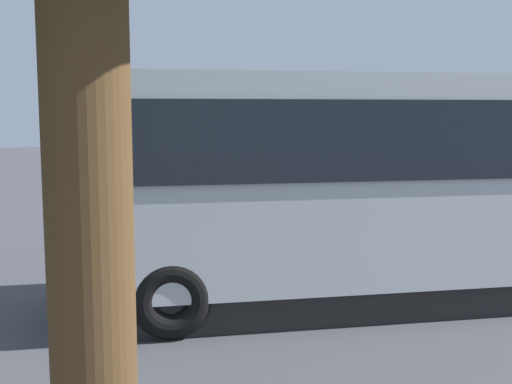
{
  "coord_description": "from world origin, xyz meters",
  "views": [
    {
      "loc": [
        3.8,
        13.23,
        2.77
      ],
      "look_at": [
        0.22,
        0.31,
        1.1
      ],
      "focal_mm": 45.53,
      "sensor_mm": 36.0,
      "label": 1
    }
  ],
  "objects_px": {
    "spectator_centre": "(253,204)",
    "parked_motorcycle_dark": "(349,239)",
    "spectator_far_left": "(371,200)",
    "spectator_left": "(305,204)",
    "parked_motorcycle_silver": "(169,247)",
    "stunt_motorcycle": "(165,187)",
    "tour_bus": "(386,189)"
  },
  "relations": [
    {
      "from": "spectator_centre",
      "to": "parked_motorcycle_dark",
      "type": "distance_m",
      "value": 1.87
    },
    {
      "from": "spectator_far_left",
      "to": "parked_motorcycle_dark",
      "type": "xyz_separation_m",
      "value": [
        0.8,
        0.79,
        -0.59
      ]
    },
    {
      "from": "spectator_left",
      "to": "parked_motorcycle_dark",
      "type": "height_order",
      "value": "spectator_left"
    },
    {
      "from": "spectator_centre",
      "to": "parked_motorcycle_dark",
      "type": "xyz_separation_m",
      "value": [
        -1.58,
        0.8,
        -0.6
      ]
    },
    {
      "from": "spectator_centre",
      "to": "parked_motorcycle_silver",
      "type": "height_order",
      "value": "spectator_centre"
    },
    {
      "from": "parked_motorcycle_dark",
      "to": "spectator_centre",
      "type": "bearing_deg",
      "value": -26.87
    },
    {
      "from": "spectator_left",
      "to": "parked_motorcycle_dark",
      "type": "xyz_separation_m",
      "value": [
        -0.46,
        1.09,
        -0.51
      ]
    },
    {
      "from": "spectator_centre",
      "to": "stunt_motorcycle",
      "type": "xyz_separation_m",
      "value": [
        1.14,
        -3.61,
        -0.05
      ]
    },
    {
      "from": "tour_bus",
      "to": "spectator_far_left",
      "type": "xyz_separation_m",
      "value": [
        -1.14,
        -2.86,
        -0.58
      ]
    },
    {
      "from": "spectator_far_left",
      "to": "parked_motorcycle_silver",
      "type": "relative_size",
      "value": 0.88
    },
    {
      "from": "spectator_far_left",
      "to": "spectator_left",
      "type": "relative_size",
      "value": 1.08
    },
    {
      "from": "parked_motorcycle_silver",
      "to": "parked_motorcycle_dark",
      "type": "distance_m",
      "value": 3.23
    },
    {
      "from": "parked_motorcycle_dark",
      "to": "stunt_motorcycle",
      "type": "height_order",
      "value": "stunt_motorcycle"
    },
    {
      "from": "tour_bus",
      "to": "spectator_left",
      "type": "distance_m",
      "value": 3.23
    },
    {
      "from": "tour_bus",
      "to": "parked_motorcycle_silver",
      "type": "height_order",
      "value": "tour_bus"
    },
    {
      "from": "spectator_far_left",
      "to": "stunt_motorcycle",
      "type": "relative_size",
      "value": 0.98
    },
    {
      "from": "spectator_left",
      "to": "spectator_centre",
      "type": "xyz_separation_m",
      "value": [
        1.12,
        0.29,
        0.09
      ]
    },
    {
      "from": "stunt_motorcycle",
      "to": "spectator_centre",
      "type": "bearing_deg",
      "value": 107.59
    },
    {
      "from": "tour_bus",
      "to": "parked_motorcycle_silver",
      "type": "distance_m",
      "value": 3.84
    },
    {
      "from": "parked_motorcycle_silver",
      "to": "spectator_far_left",
      "type": "bearing_deg",
      "value": -171.38
    },
    {
      "from": "tour_bus",
      "to": "spectator_left",
      "type": "xyz_separation_m",
      "value": [
        0.12,
        -3.16,
        -0.66
      ]
    },
    {
      "from": "parked_motorcycle_silver",
      "to": "stunt_motorcycle",
      "type": "bearing_deg",
      "value": -96.75
    },
    {
      "from": "tour_bus",
      "to": "parked_motorcycle_silver",
      "type": "relative_size",
      "value": 4.64
    },
    {
      "from": "parked_motorcycle_silver",
      "to": "stunt_motorcycle",
      "type": "relative_size",
      "value": 1.11
    },
    {
      "from": "spectator_centre",
      "to": "stunt_motorcycle",
      "type": "height_order",
      "value": "spectator_centre"
    },
    {
      "from": "tour_bus",
      "to": "parked_motorcycle_dark",
      "type": "height_order",
      "value": "tour_bus"
    },
    {
      "from": "spectator_far_left",
      "to": "stunt_motorcycle",
      "type": "distance_m",
      "value": 5.06
    },
    {
      "from": "tour_bus",
      "to": "spectator_left",
      "type": "relative_size",
      "value": 5.65
    },
    {
      "from": "tour_bus",
      "to": "spectator_far_left",
      "type": "height_order",
      "value": "tour_bus"
    },
    {
      "from": "spectator_left",
      "to": "stunt_motorcycle",
      "type": "distance_m",
      "value": 4.02
    },
    {
      "from": "spectator_left",
      "to": "parked_motorcycle_dark",
      "type": "distance_m",
      "value": 1.29
    },
    {
      "from": "spectator_far_left",
      "to": "spectator_left",
      "type": "bearing_deg",
      "value": -13.52
    }
  ]
}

